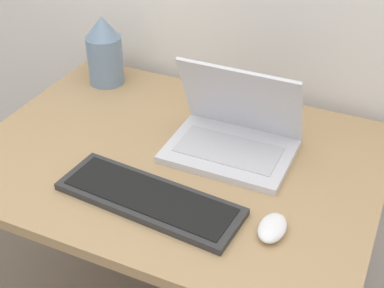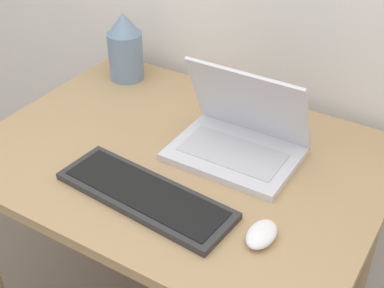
% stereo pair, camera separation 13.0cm
% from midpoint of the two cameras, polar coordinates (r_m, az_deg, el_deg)
% --- Properties ---
extents(desk, '(1.08, 0.79, 0.75)m').
position_cam_midpoint_polar(desk, '(1.50, 1.25, -4.12)').
color(desk, tan).
rests_on(desk, ground_plane).
extents(laptop, '(0.33, 0.24, 0.24)m').
position_cam_midpoint_polar(laptop, '(1.43, 7.68, 0.78)').
color(laptop, silver).
rests_on(laptop, desk).
extents(keyboard, '(0.47, 0.19, 0.02)m').
position_cam_midpoint_polar(keyboard, '(1.29, -2.16, -5.57)').
color(keyboard, '#2D2D2D').
rests_on(keyboard, desk).
extents(mouse, '(0.06, 0.10, 0.03)m').
position_cam_midpoint_polar(mouse, '(1.20, 10.56, -9.58)').
color(mouse, white).
rests_on(mouse, desk).
extents(vase, '(0.11, 0.11, 0.23)m').
position_cam_midpoint_polar(vase, '(1.77, -5.03, 10.23)').
color(vase, slate).
rests_on(vase, desk).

